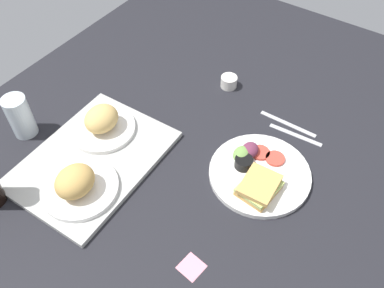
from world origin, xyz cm
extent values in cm
cube|color=black|center=(0.00, 0.00, -1.50)|extent=(190.00, 150.00, 3.00)
cube|color=#B2B2AD|center=(-17.03, 25.23, 0.80)|extent=(45.82, 34.13, 1.60)
cylinder|color=white|center=(-27.03, 20.23, 2.30)|extent=(21.11, 21.11, 1.40)
ellipsoid|color=tan|center=(-28.01, 19.85, 6.82)|extent=(11.22, 9.69, 7.65)
cylinder|color=white|center=(-7.03, 30.23, 2.30)|extent=(20.18, 20.18, 1.40)
ellipsoid|color=#DBB266|center=(-6.94, 29.80, 6.73)|extent=(10.93, 9.44, 7.45)
cylinder|color=white|center=(5.87, -17.69, 0.80)|extent=(28.94, 28.94, 1.60)
cube|color=tan|center=(0.09, -20.30, 2.30)|extent=(11.85, 10.07, 1.40)
cube|color=#B2C66B|center=(0.09, -20.30, 3.50)|extent=(12.12, 10.41, 1.00)
cube|color=tan|center=(0.09, -20.30, 4.70)|extent=(11.48, 9.59, 1.40)
cylinder|color=#D14738|center=(12.38, -19.14, 2.00)|extent=(5.60, 5.60, 0.80)
cylinder|color=#D14738|center=(11.95, -14.51, 2.00)|extent=(5.60, 5.60, 0.80)
cylinder|color=black|center=(5.15, -12.63, 3.10)|extent=(5.20, 5.20, 3.00)
cylinder|color=#EFEACC|center=(5.15, -12.63, 4.20)|extent=(4.26, 4.26, 0.60)
ellipsoid|color=#729E4C|center=(7.32, -10.75, 3.40)|extent=(6.00, 4.80, 3.60)
ellipsoid|color=#6B2D47|center=(9.92, -11.90, 3.40)|extent=(6.00, 4.80, 3.60)
cylinder|color=silver|center=(-20.10, 50.58, 6.91)|extent=(7.18, 7.18, 13.82)
cylinder|color=silver|center=(33.94, 9.35, 2.00)|extent=(5.60, 5.60, 4.00)
cube|color=#B7B7BC|center=(25.87, -19.69, 0.25)|extent=(2.47, 17.05, 0.50)
cube|color=#B7B7BC|center=(28.87, -15.69, 0.25)|extent=(1.45, 19.00, 0.50)
cube|color=pink|center=(-27.75, -17.06, 0.06)|extent=(6.29, 6.29, 0.12)
camera|label=1|loc=(-61.82, -40.39, 94.05)|focal=37.97mm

